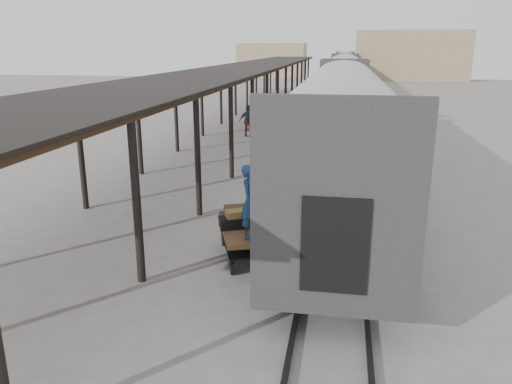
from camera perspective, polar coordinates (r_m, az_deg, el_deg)
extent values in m
plane|color=slate|center=(13.84, -4.51, -6.88)|extent=(160.00, 160.00, 0.00)
cube|color=silver|center=(20.51, 9.75, 8.12)|extent=(3.00, 24.00, 2.90)
cube|color=#28282B|center=(8.87, 9.14, -2.54)|extent=(3.04, 0.22, 3.50)
cube|color=black|center=(20.46, 5.54, 10.80)|extent=(0.04, 22.08, 0.65)
cube|color=black|center=(20.81, 9.53, 3.49)|extent=(2.55, 23.04, 0.50)
cube|color=silver|center=(46.40, 10.01, 12.56)|extent=(3.00, 24.00, 2.90)
cube|color=#28282B|center=(34.53, 9.94, 11.35)|extent=(3.04, 0.22, 3.50)
cube|color=black|center=(46.38, 8.14, 13.75)|extent=(0.04, 22.08, 0.65)
cube|color=black|center=(46.53, 9.91, 10.47)|extent=(2.55, 23.04, 0.50)
cube|color=silver|center=(72.36, 10.09, 13.81)|extent=(3.00, 24.00, 2.90)
cube|color=#28282B|center=(60.48, 10.06, 13.37)|extent=(3.04, 0.22, 3.50)
cube|color=black|center=(72.35, 8.88, 14.58)|extent=(0.04, 22.08, 0.65)
cube|color=black|center=(72.45, 10.02, 12.47)|extent=(2.55, 23.04, 0.50)
cube|color=black|center=(12.32, 3.52, 0.81)|extent=(0.50, 1.70, 2.00)
imported|color=silver|center=(12.36, 3.51, 0.20)|extent=(0.72, 0.89, 1.72)
cube|color=olive|center=(12.45, 1.55, -2.61)|extent=(0.57, 0.25, 0.42)
cube|color=#422B19|center=(36.94, -0.54, 14.07)|extent=(4.60, 64.00, 0.18)
cube|color=black|center=(36.93, -0.54, 14.26)|extent=(4.90, 64.30, 0.06)
cylinder|color=black|center=(37.49, -3.67, 11.01)|extent=(0.20, 0.20, 4.00)
cylinder|color=black|center=(67.95, 2.54, 13.39)|extent=(0.20, 0.20, 4.00)
cylinder|color=black|center=(36.76, 2.68, 10.92)|extent=(0.20, 0.20, 4.00)
cylinder|color=black|center=(67.55, 6.09, 13.30)|extent=(0.20, 0.20, 4.00)
cube|color=black|center=(46.63, 8.96, 9.48)|extent=(0.10, 150.00, 0.12)
cube|color=black|center=(46.62, 10.76, 9.40)|extent=(0.10, 150.00, 0.12)
cube|color=tan|center=(90.96, 17.20, 14.70)|extent=(18.00, 10.00, 8.00)
cube|color=tan|center=(95.26, 1.90, 14.82)|extent=(12.00, 8.00, 6.00)
cube|color=brown|center=(13.18, -1.18, -4.30)|extent=(1.99, 2.68, 0.12)
cube|color=black|center=(13.30, -1.17, -5.71)|extent=(1.86, 2.55, 0.06)
cylinder|color=black|center=(12.48, -2.78, -8.52)|extent=(0.21, 0.40, 0.40)
cylinder|color=black|center=(12.63, 1.77, -8.20)|extent=(0.21, 0.40, 0.40)
cylinder|color=black|center=(14.21, -3.75, -5.35)|extent=(0.21, 0.40, 0.40)
cylinder|color=black|center=(14.34, 0.24, -5.10)|extent=(0.21, 0.40, 0.40)
cube|color=#39393B|center=(13.59, -2.54, -2.85)|extent=(0.85, 0.76, 0.24)
cube|color=olive|center=(13.79, -0.31, -2.67)|extent=(0.53, 0.38, 0.18)
cube|color=black|center=(13.12, -2.69, -3.50)|extent=(0.80, 0.70, 0.27)
cube|color=#42482B|center=(13.27, -0.36, -3.40)|extent=(0.64, 0.52, 0.20)
cube|color=#4C341E|center=(13.53, -2.40, -2.03)|extent=(0.68, 0.59, 0.21)
cube|color=olive|center=(13.10, -2.30, -2.55)|extent=(0.64, 0.57, 0.21)
cube|color=maroon|center=(34.13, 0.12, 8.14)|extent=(1.17, 1.72, 0.96)
cube|color=maroon|center=(34.45, 0.34, 9.29)|extent=(0.99, 0.76, 0.37)
cylinder|color=black|center=(33.77, -0.88, 7.37)|extent=(0.18, 0.40, 0.38)
cylinder|color=black|center=(33.51, 0.52, 7.30)|extent=(0.18, 0.40, 0.38)
cylinder|color=black|center=(34.88, -0.26, 7.65)|extent=(0.18, 0.40, 0.38)
cylinder|color=black|center=(34.63, 1.09, 7.59)|extent=(0.18, 0.40, 0.38)
imported|color=navy|center=(12.21, -0.63, -1.09)|extent=(0.55, 0.74, 1.85)
imported|color=black|center=(31.33, -0.88, 8.11)|extent=(1.22, 0.73, 1.95)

